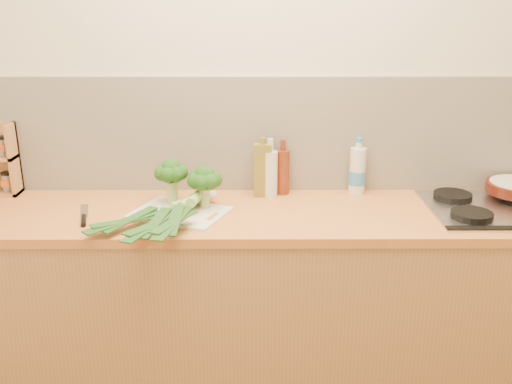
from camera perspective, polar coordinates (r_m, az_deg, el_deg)
room_shell at (r=2.67m, az=0.47°, el=5.75°), size 3.50×3.50×3.50m
counter at (r=2.67m, az=0.50°, el=-10.95°), size 3.20×0.62×0.90m
gas_hob at (r=2.68m, az=22.90°, el=-1.45°), size 0.58×0.50×0.04m
chopping_board at (r=2.46m, az=-7.62°, el=-2.07°), size 0.46×0.41×0.01m
broccoli_left at (r=2.52m, az=-8.49°, el=1.89°), size 0.15×0.15×0.20m
broccoli_right at (r=2.45m, az=-5.18°, el=1.24°), size 0.15×0.15×0.19m
leek_front at (r=2.43m, az=-8.71°, el=-1.62°), size 0.49×0.48×0.04m
leek_mid at (r=2.37m, az=-7.84°, el=-1.65°), size 0.28×0.59×0.04m
leek_back at (r=2.35m, az=-6.77°, el=-1.35°), size 0.18×0.60×0.04m
chefs_knife at (r=2.48m, az=-16.85°, el=-2.50°), size 0.10×0.27×0.02m
oil_tin at (r=2.62m, az=0.67°, el=2.23°), size 0.08×0.05×0.28m
glass_bottle at (r=2.63m, az=1.41°, el=1.95°), size 0.07×0.07×0.27m
amber_bottle at (r=2.66m, az=2.68°, el=2.10°), size 0.06×0.06×0.26m
water_bottle at (r=2.71m, az=10.10°, el=1.98°), size 0.08×0.08×0.25m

